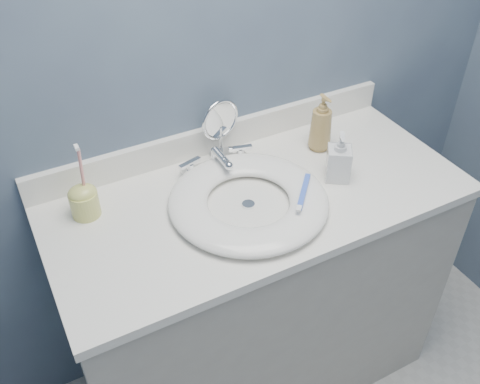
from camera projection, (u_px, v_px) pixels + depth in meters
back_wall at (214, 55)px, 1.53m from camera, size 2.20×0.02×2.40m
vanity_cabinet at (256, 297)px, 1.83m from camera, size 1.20×0.55×0.85m
countertop at (258, 198)px, 1.55m from camera, size 1.22×0.57×0.03m
backsplash at (218, 137)px, 1.70m from camera, size 1.22×0.02×0.09m
basin at (248, 201)px, 1.49m from camera, size 0.45×0.45×0.04m
drain at (248, 205)px, 1.50m from camera, size 0.04×0.04×0.01m
faucet at (217, 162)px, 1.62m from camera, size 0.25×0.13×0.07m
makeup_mirror at (220, 126)px, 1.63m from camera, size 0.13×0.08×0.20m
soap_bottle_amber at (321, 123)px, 1.67m from camera, size 0.07×0.08×0.19m
soap_bottle_clear at (339, 156)px, 1.56m from camera, size 0.10×0.10×0.15m
toothbrush_holder at (84, 200)px, 1.45m from camera, size 0.08×0.08×0.23m
toothbrush_lying at (303, 193)px, 1.48m from camera, size 0.13×0.14×0.02m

